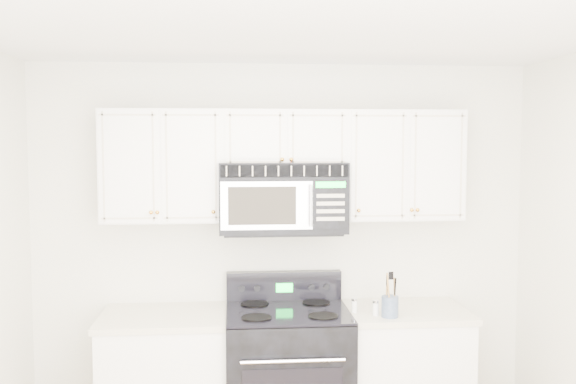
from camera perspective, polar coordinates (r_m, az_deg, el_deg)
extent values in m
cube|color=white|center=(2.85, 2.36, 15.51)|extent=(3.50, 3.50, 0.01)
cube|color=beige|center=(4.60, -0.49, -4.96)|extent=(3.50, 0.01, 2.60)
cube|color=beige|center=(4.39, -10.82, -10.86)|extent=(0.86, 0.65, 0.04)
cube|color=white|center=(4.65, 10.10, -15.89)|extent=(0.82, 0.63, 0.88)
cube|color=beige|center=(4.52, 10.18, -10.41)|extent=(0.86, 0.65, 0.04)
cube|color=black|center=(4.48, -0.03, -16.35)|extent=(0.82, 0.70, 0.92)
cylinder|color=silver|center=(4.04, 0.45, -14.80)|extent=(0.64, 0.02, 0.02)
cube|color=black|center=(4.34, -0.03, -10.60)|extent=(0.82, 0.70, 0.02)
cube|color=black|center=(4.62, -0.37, -8.39)|extent=(0.82, 0.08, 0.21)
cube|color=#0ADA36|center=(4.57, -0.32, -8.51)|extent=(0.12, 0.00, 0.06)
cube|color=white|center=(4.39, -11.07, 2.31)|extent=(0.80, 0.33, 0.75)
cube|color=white|center=(4.52, 10.10, 2.38)|extent=(0.80, 0.33, 0.75)
cube|color=white|center=(4.37, -0.33, 4.74)|extent=(0.84, 0.33, 0.39)
sphere|color=gold|center=(4.22, -11.55, -1.79)|extent=(0.03, 0.03, 0.03)
sphere|color=gold|center=(4.20, -6.66, -1.77)|extent=(0.03, 0.03, 0.03)
sphere|color=gold|center=(4.28, 6.30, -1.65)|extent=(0.03, 0.03, 0.03)
sphere|color=gold|center=(4.36, 10.95, -1.59)|extent=(0.03, 0.03, 0.03)
sphere|color=gold|center=(4.19, -0.53, 2.91)|extent=(0.03, 0.03, 0.03)
sphere|color=gold|center=(4.19, 0.29, 2.91)|extent=(0.03, 0.03, 0.03)
cylinder|color=#AC210A|center=(4.19, 0.27, 2.22)|extent=(0.00, 0.00, 0.10)
sphere|color=gold|center=(4.20, 0.27, 1.47)|extent=(0.03, 0.03, 0.03)
cube|color=black|center=(4.34, -0.51, -0.42)|extent=(0.85, 0.42, 0.47)
cube|color=beige|center=(4.13, -0.29, 1.89)|extent=(0.83, 0.01, 0.08)
cube|color=silver|center=(4.12, -1.90, -1.22)|extent=(0.59, 0.01, 0.31)
cube|color=black|center=(4.12, -2.31, -1.23)|extent=(0.44, 0.01, 0.25)
cube|color=black|center=(4.17, 3.80, -1.17)|extent=(0.23, 0.01, 0.31)
cube|color=#0ADA36|center=(4.15, 3.82, 0.66)|extent=(0.19, 0.00, 0.04)
cylinder|color=silver|center=(4.11, 2.05, -1.24)|extent=(0.02, 0.02, 0.27)
cylinder|color=slate|center=(4.27, 9.05, -10.03)|extent=(0.11, 0.11, 0.14)
cylinder|color=olive|center=(4.26, 9.46, -9.09)|extent=(0.01, 0.01, 0.24)
cylinder|color=black|center=(4.27, 8.77, -8.92)|extent=(0.01, 0.01, 0.26)
cylinder|color=olive|center=(4.22, 8.95, -8.96)|extent=(0.01, 0.01, 0.27)
cylinder|color=black|center=(4.26, 9.46, -9.09)|extent=(0.01, 0.01, 0.24)
cylinder|color=olive|center=(4.27, 8.77, -8.92)|extent=(0.01, 0.01, 0.26)
cylinder|color=silver|center=(4.36, 5.92, -10.10)|extent=(0.04, 0.04, 0.08)
cylinder|color=silver|center=(4.35, 5.93, -9.49)|extent=(0.04, 0.04, 0.02)
cylinder|color=silver|center=(4.30, 7.80, -10.28)|extent=(0.04, 0.04, 0.08)
cylinder|color=silver|center=(4.29, 7.81, -9.63)|extent=(0.04, 0.04, 0.02)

